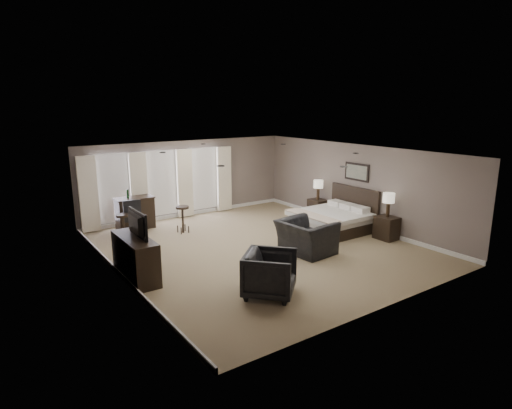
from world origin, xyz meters
TOP-DOWN VIEW (x-y plane):
  - room at (0.00, 0.00)m, footprint 7.60×8.60m
  - window_bay at (-1.00, 4.11)m, footprint 5.25×0.20m
  - bed at (2.58, -0.04)m, footprint 2.02×1.93m
  - nightstand_near at (3.47, -1.49)m, footprint 0.50×0.61m
  - nightstand_far at (3.47, 1.41)m, footprint 0.47×0.58m
  - lamp_near at (3.47, -1.49)m, footprint 0.34×0.34m
  - lamp_far at (3.47, 1.41)m, footprint 0.32×0.32m
  - wall_art at (3.70, -0.04)m, footprint 0.04×0.96m
  - dresser at (-3.45, -0.16)m, footprint 0.54×1.66m
  - tv at (-3.45, -0.16)m, footprint 0.59×1.02m
  - armchair_near at (0.78, -1.06)m, footprint 0.98×1.41m
  - armchair_far at (-1.51, -2.55)m, footprint 1.35×1.35m
  - bar_counter at (-2.11, 3.68)m, footprint 1.15×0.60m
  - bar_stool_left at (-2.82, 2.59)m, footprint 0.40×0.40m
  - bar_stool_right at (-1.08, 2.43)m, footprint 0.44×0.44m
  - desk_chair at (-2.43, 3.02)m, footprint 0.69×0.69m

SIDE VIEW (x-z plane):
  - nightstand_far at x=3.47m, z-range 0.00..0.63m
  - nightstand_near at x=3.47m, z-range 0.00..0.66m
  - bar_stool_left at x=-2.82m, z-range 0.00..0.80m
  - bar_stool_right at x=-1.08m, z-range 0.00..0.82m
  - dresser at x=-3.45m, z-range 0.00..0.97m
  - bar_counter at x=-2.11m, z-range 0.00..1.01m
  - armchair_far at x=-1.51m, z-range 0.00..1.02m
  - desk_chair at x=-2.43m, z-range 0.00..1.13m
  - armchair_near at x=0.78m, z-range 0.00..1.17m
  - bed at x=2.58m, z-range 0.00..1.28m
  - lamp_far at x=3.47m, z-range 0.63..1.30m
  - lamp_near at x=3.47m, z-range 0.66..1.35m
  - tv at x=-3.45m, z-range 0.97..1.10m
  - window_bay at x=-1.00m, z-range 0.05..2.35m
  - room at x=0.00m, z-range -0.02..2.62m
  - wall_art at x=3.70m, z-range 1.47..2.03m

